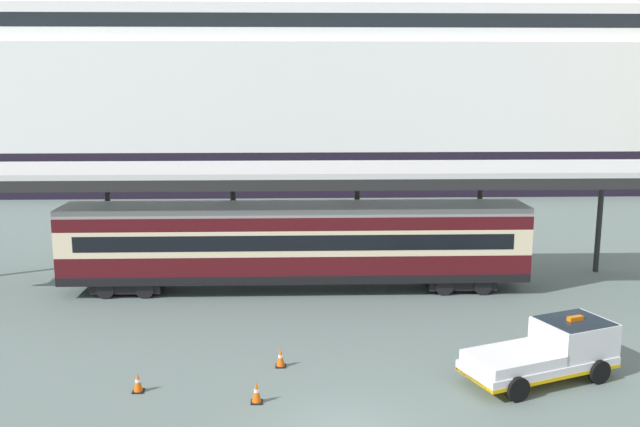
{
  "coord_description": "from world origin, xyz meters",
  "views": [
    {
      "loc": [
        -1.35,
        -18.09,
        9.88
      ],
      "look_at": [
        -0.44,
        9.76,
        4.5
      ],
      "focal_mm": 39.14,
      "sensor_mm": 36.0,
      "label": 1
    }
  ],
  "objects": [
    {
      "name": "cruise_ship",
      "position": [
        -6.16,
        53.63,
        11.99
      ],
      "size": [
        152.04,
        27.5,
        35.84
      ],
      "color": "black",
      "rests_on": "ground"
    },
    {
      "name": "platform_canopy",
      "position": [
        -1.47,
        14.37,
        5.55
      ],
      "size": [
        37.61,
        5.13,
        5.84
      ],
      "color": "silver",
      "rests_on": "ground"
    },
    {
      "name": "traffic_cone_near",
      "position": [
        -1.98,
        4.85,
        0.32
      ],
      "size": [
        0.36,
        0.36,
        0.66
      ],
      "color": "black",
      "rests_on": "ground"
    },
    {
      "name": "traffic_cone_mid",
      "position": [
        -2.66,
        2.1,
        0.34
      ],
      "size": [
        0.36,
        0.36,
        0.69
      ],
      "color": "black",
      "rests_on": "ground"
    },
    {
      "name": "service_truck",
      "position": [
        7.13,
        3.67,
        0.99
      ],
      "size": [
        5.58,
        3.78,
        2.02
      ],
      "color": "white",
      "rests_on": "ground"
    },
    {
      "name": "train_carriage",
      "position": [
        -1.47,
        13.93,
        2.31
      ],
      "size": [
        21.69,
        2.81,
        4.11
      ],
      "color": "black",
      "rests_on": "ground"
    },
    {
      "name": "traffic_cone_far",
      "position": [
        -6.51,
        3.0,
        0.32
      ],
      "size": [
        0.36,
        0.36,
        0.64
      ],
      "color": "black",
      "rests_on": "ground"
    }
  ]
}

